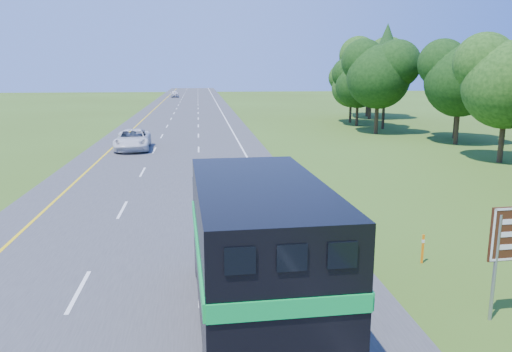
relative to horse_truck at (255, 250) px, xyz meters
The scene contains 6 objects.
road 42.08m from the horse_truck, 94.38° to the left, with size 15.00×260.00×0.04m, color #38383A.
lane_markings 42.08m from the horse_truck, 94.38° to the left, with size 11.15×260.00×0.01m.
horse_truck is the anchor object (origin of this frame).
white_suv 31.35m from the horse_truck, 102.59° to the left, with size 2.77×6.00×1.67m, color silver.
far_car 111.43m from the horse_truck, 93.58° to the left, with size 1.86×4.62×1.58m, color silver.
delineator 7.60m from the horse_truck, 32.10° to the left, with size 0.09×0.05×1.04m.
Camera 1 is at (1.90, -3.52, 6.60)m, focal length 35.00 mm.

